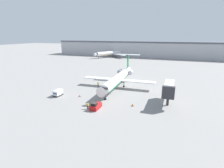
% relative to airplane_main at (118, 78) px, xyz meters
% --- Properties ---
extents(ground_plane, '(600.00, 600.00, 0.00)m').
position_rel_airplane_main_xyz_m(ground_plane, '(0.46, -21.37, -3.46)').
color(ground_plane, gray).
extents(terminal_building, '(180.00, 16.80, 13.48)m').
position_rel_airplane_main_xyz_m(terminal_building, '(0.46, 98.63, 3.31)').
color(terminal_building, '#B2B2B7').
rests_on(terminal_building, ground).
extents(airplane_main, '(27.33, 33.63, 10.71)m').
position_rel_airplane_main_xyz_m(airplane_main, '(0.00, 0.00, 0.00)').
color(airplane_main, white).
rests_on(airplane_main, ground).
extents(pushback_tug, '(2.02, 4.01, 1.93)m').
position_rel_airplane_main_xyz_m(pushback_tug, '(0.46, -20.97, -2.74)').
color(pushback_tug, '#B21919').
rests_on(pushback_tug, ground).
extents(luggage_cart, '(1.81, 3.17, 1.93)m').
position_rel_airplane_main_xyz_m(luggage_cart, '(-15.30, -15.83, -2.50)').
color(luggage_cart, '#232326').
rests_on(luggage_cart, ground).
extents(worker_near_tug, '(0.40, 0.25, 1.77)m').
position_rel_airplane_main_xyz_m(worker_near_tug, '(-1.45, -21.82, -2.53)').
color(worker_near_tug, '#232838').
rests_on(worker_near_tug, ground).
extents(worker_by_wing, '(0.40, 0.25, 1.81)m').
position_rel_airplane_main_xyz_m(worker_by_wing, '(-7.45, -1.91, -2.51)').
color(worker_by_wing, '#232838').
rests_on(worker_by_wing, ground).
extents(traffic_cone_left, '(0.65, 0.65, 0.63)m').
position_rel_airplane_main_xyz_m(traffic_cone_left, '(-8.38, -14.14, -3.17)').
color(traffic_cone_left, black).
rests_on(traffic_cone_left, ground).
extents(traffic_cone_right, '(0.67, 0.67, 0.84)m').
position_rel_airplane_main_xyz_m(traffic_cone_right, '(9.30, -15.90, -3.06)').
color(traffic_cone_right, black).
rests_on(traffic_cone_right, ground).
extents(airplane_parked_far_left, '(26.76, 33.40, 10.29)m').
position_rel_airplane_main_xyz_m(airplane_parked_far_left, '(-32.55, 85.44, 0.06)').
color(airplane_parked_far_left, white).
rests_on(airplane_parked_far_left, ground).
extents(jet_bridge, '(3.20, 10.26, 6.19)m').
position_rel_airplane_main_xyz_m(jet_bridge, '(18.37, -10.22, 0.98)').
color(jet_bridge, '#2D2D33').
rests_on(jet_bridge, ground).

